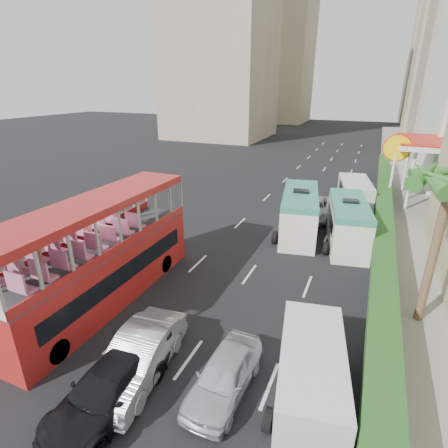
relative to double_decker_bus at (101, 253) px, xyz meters
The scene contains 17 objects.
ground_plane 6.51m from the double_decker_bus, ahead, with size 200.00×200.00×0.00m, color black.
double_decker_bus is the anchor object (origin of this frame).
car_silver_lane_a 6.03m from the double_decker_bus, 37.44° to the right, with size 1.71×4.89×1.61m, color silver.
car_silver_lane_b 8.33m from the double_decker_bus, 20.67° to the right, with size 1.63×4.05×1.38m, color silver.
car_black 6.88m from the double_decker_bus, 48.47° to the right, with size 2.02×4.97×1.44m, color black.
van_asset 17.34m from the double_decker_bus, 65.07° to the left, with size 2.42×5.25×1.46m, color silver.
minibus_near 13.64m from the double_decker_bus, 59.87° to the left, with size 2.27×6.80×3.01m, color silver.
minibus_far 15.20m from the double_decker_bus, 48.44° to the left, with size 2.15×6.44×2.86m, color silver.
panel_van_near 10.43m from the double_decker_bus, 11.06° to the right, with size 2.02×5.06×2.02m, color silver.
panel_van_far 21.84m from the double_decker_bus, 62.83° to the left, with size 2.29×5.73×2.29m, color silver.
sidewalk 29.26m from the double_decker_bus, 59.04° to the left, with size 6.00×120.00×0.18m, color #99968C.
kerb_wall 18.66m from the double_decker_bus, 48.93° to the left, with size 0.30×44.00×1.00m, color silver.
hedge 18.60m from the double_decker_bus, 48.93° to the left, with size 1.10×44.00×0.70m, color #2D6626.
palm_tree 14.39m from the double_decker_bus, 16.16° to the left, with size 0.36×0.36×6.40m, color brown.
shell_station 28.02m from the double_decker_bus, 55.18° to the left, with size 6.50×8.00×5.50m, color silver.
tower_far_b 107.94m from the double_decker_bus, 77.53° to the left, with size 14.00×14.00×40.00m, color tan.
tower_left_b 93.68m from the double_decker_bus, 100.08° to the left, with size 16.00×16.00×46.00m, color tan.
Camera 1 is at (4.96, -11.09, 9.77)m, focal length 28.00 mm.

